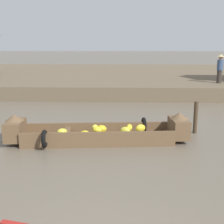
# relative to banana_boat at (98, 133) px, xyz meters

# --- Properties ---
(ground_plane) EXTENTS (300.00, 300.00, 0.00)m
(ground_plane) POSITION_rel_banana_boat_xyz_m (0.25, 4.07, -0.29)
(ground_plane) COLOR #665B4C
(riverbank_strip) EXTENTS (160.00, 20.00, 0.77)m
(riverbank_strip) POSITION_rel_banana_boat_xyz_m (0.25, 16.57, 0.10)
(riverbank_strip) COLOR brown
(riverbank_strip) RESTS_ON ground
(banana_boat) EXTENTS (5.61, 2.12, 0.89)m
(banana_boat) POSITION_rel_banana_boat_xyz_m (0.00, 0.00, 0.00)
(banana_boat) COLOR brown
(banana_boat) RESTS_ON ground
(vendor_person) EXTENTS (0.44, 0.44, 1.66)m
(vendor_person) POSITION_rel_banana_boat_xyz_m (6.38, 8.82, 1.40)
(vendor_person) COLOR #332D28
(vendor_person) RESTS_ON riverbank_strip
(mooring_post) EXTENTS (0.14, 0.14, 1.09)m
(mooring_post) POSITION_rel_banana_boat_xyz_m (3.20, 1.05, 0.26)
(mooring_post) COLOR #423323
(mooring_post) RESTS_ON ground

